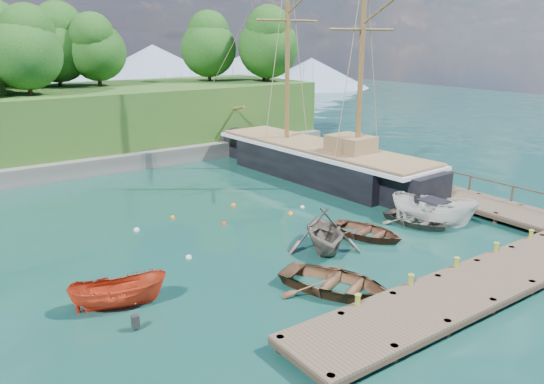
% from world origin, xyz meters
% --- Properties ---
extents(ground, '(160.00, 160.00, 0.00)m').
position_xyz_m(ground, '(0.00, 0.00, 0.00)').
color(ground, '#123E34').
rests_on(ground, ground).
extents(dock_near, '(20.00, 3.20, 1.10)m').
position_xyz_m(dock_near, '(2.00, -6.50, 0.43)').
color(dock_near, '#493D2E').
rests_on(dock_near, ground).
extents(dock_east, '(3.20, 24.00, 1.10)m').
position_xyz_m(dock_east, '(11.50, 7.00, 0.43)').
color(dock_east, '#493D2E').
rests_on(dock_east, ground).
extents(bollard_0, '(0.26, 0.26, 0.45)m').
position_xyz_m(bollard_0, '(-4.00, -5.10, 0.00)').
color(bollard_0, olive).
rests_on(bollard_0, ground).
extents(bollard_1, '(0.26, 0.26, 0.45)m').
position_xyz_m(bollard_1, '(-1.00, -5.10, 0.00)').
color(bollard_1, olive).
rests_on(bollard_1, ground).
extents(bollard_2, '(0.26, 0.26, 0.45)m').
position_xyz_m(bollard_2, '(2.00, -5.10, 0.00)').
color(bollard_2, olive).
rests_on(bollard_2, ground).
extents(bollard_3, '(0.26, 0.26, 0.45)m').
position_xyz_m(bollard_3, '(5.00, -5.10, 0.00)').
color(bollard_3, olive).
rests_on(bollard_3, ground).
extents(bollard_4, '(0.26, 0.26, 0.45)m').
position_xyz_m(bollard_4, '(8.00, -5.10, 0.00)').
color(bollard_4, olive).
rests_on(bollard_4, ground).
extents(rowboat_0, '(5.29, 5.98, 1.03)m').
position_xyz_m(rowboat_0, '(-3.13, -2.94, 0.00)').
color(rowboat_0, brown).
rests_on(rowboat_0, ground).
extents(rowboat_1, '(5.36, 5.59, 2.27)m').
position_xyz_m(rowboat_1, '(-0.56, 0.87, 0.00)').
color(rowboat_1, '#655C53').
rests_on(rowboat_1, ground).
extents(rowboat_2, '(3.90, 4.74, 0.85)m').
position_xyz_m(rowboat_2, '(2.45, 0.86, 0.00)').
color(rowboat_2, '#563121').
rests_on(rowboat_2, ground).
extents(rowboat_3, '(3.26, 4.23, 0.81)m').
position_xyz_m(rowboat_3, '(6.15, 0.64, 0.00)').
color(rowboat_3, '#6E665A').
rests_on(rowboat_3, ground).
extents(motorboat_orange, '(4.06, 2.58, 1.47)m').
position_xyz_m(motorboat_orange, '(-11.11, 0.99, 0.00)').
color(motorboat_orange, '#BB3417').
rests_on(motorboat_orange, ground).
extents(cabin_boat_white, '(3.46, 5.27, 1.91)m').
position_xyz_m(cabin_boat_white, '(7.00, 0.17, 0.00)').
color(cabin_boat_white, silver).
rests_on(cabin_boat_white, ground).
extents(schooner, '(5.95, 27.01, 19.69)m').
position_xyz_m(schooner, '(8.34, 11.85, 1.09)').
color(schooner, black).
rests_on(schooner, ground).
extents(mooring_buoy_0, '(0.31, 0.31, 0.31)m').
position_xyz_m(mooring_buoy_0, '(-6.65, 3.84, 0.00)').
color(mooring_buoy_0, silver).
rests_on(mooring_buoy_0, ground).
extents(mooring_buoy_1, '(0.27, 0.27, 0.27)m').
position_xyz_m(mooring_buoy_1, '(-2.80, 7.04, 0.00)').
color(mooring_buoy_1, red).
rests_on(mooring_buoy_1, ground).
extents(mooring_buoy_2, '(0.31, 0.31, 0.31)m').
position_xyz_m(mooring_buoy_2, '(1.40, 6.25, 0.00)').
color(mooring_buoy_2, orange).
rests_on(mooring_buoy_2, ground).
extents(mooring_buoy_3, '(0.27, 0.27, 0.27)m').
position_xyz_m(mooring_buoy_3, '(2.81, 6.88, 0.00)').
color(mooring_buoy_3, silver).
rests_on(mooring_buoy_3, ground).
extents(mooring_buoy_4, '(0.29, 0.29, 0.29)m').
position_xyz_m(mooring_buoy_4, '(-4.76, 9.73, 0.00)').
color(mooring_buoy_4, '#D3660D').
rests_on(mooring_buoy_4, ground).
extents(mooring_buoy_5, '(0.33, 0.33, 0.33)m').
position_xyz_m(mooring_buoy_5, '(-0.58, 9.67, 0.00)').
color(mooring_buoy_5, orange).
rests_on(mooring_buoy_5, ground).
extents(mooring_buoy_6, '(0.35, 0.35, 0.35)m').
position_xyz_m(mooring_buoy_6, '(-7.31, 8.91, 0.00)').
color(mooring_buoy_6, silver).
rests_on(mooring_buoy_6, ground).
extents(mooring_buoy_7, '(0.32, 0.32, 0.32)m').
position_xyz_m(mooring_buoy_7, '(1.84, 2.24, 0.00)').
color(mooring_buoy_7, '#E94021').
rests_on(mooring_buoy_7, ground).
extents(distant_ridge, '(117.00, 40.00, 10.00)m').
position_xyz_m(distant_ridge, '(4.30, 70.00, 4.35)').
color(distant_ridge, '#728CA5').
rests_on(distant_ridge, ground).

